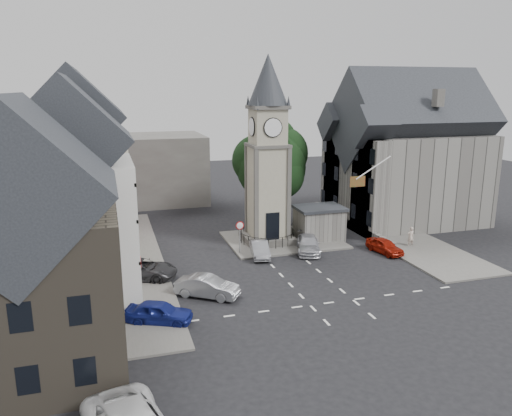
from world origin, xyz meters
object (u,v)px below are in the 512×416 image
object	(u,v)px
car_east_red	(385,246)
pedestrian	(411,237)
stone_shelter	(319,223)
car_west_blue	(159,312)
clock_tower	(268,152)

from	to	relation	value
car_east_red	pedestrian	world-z (taller)	pedestrian
stone_shelter	car_east_red	distance (m)	6.43
car_east_red	car_west_blue	bearing A→B (deg)	-169.59
clock_tower	car_west_blue	size ratio (longest dim) A/B	4.15
clock_tower	stone_shelter	world-z (taller)	clock_tower
pedestrian	stone_shelter	bearing A→B (deg)	-34.98
stone_shelter	car_east_red	size ratio (longest dim) A/B	1.19
car_east_red	pedestrian	size ratio (longest dim) A/B	1.99
clock_tower	stone_shelter	size ratio (longest dim) A/B	3.78
car_west_blue	car_east_red	distance (m)	20.84
clock_tower	stone_shelter	distance (m)	8.15
car_west_blue	car_east_red	world-z (taller)	car_west_blue
clock_tower	car_west_blue	distance (m)	18.67
clock_tower	car_east_red	xyz separation A→B (m)	(8.50, -5.67, -7.50)
stone_shelter	car_west_blue	bearing A→B (deg)	-141.16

